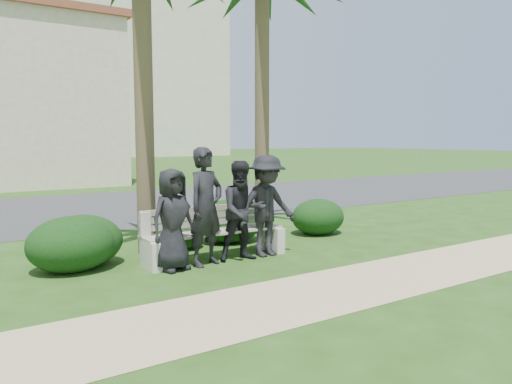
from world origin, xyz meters
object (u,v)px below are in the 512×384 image
Objects in this scene: park_bench at (215,236)px; man_d at (266,206)px; man_a at (173,220)px; man_c at (243,211)px; man_b at (206,207)px.

park_bench is 1.41× the size of man_d.
man_a is at bearing 177.79° from man_d.
man_d reaches higher than man_c.
man_d is at bearing -17.71° from park_bench.
park_bench is 0.65m from man_c.
man_b is at bearing -137.75° from park_bench.
park_bench is at bearing 3.79° from man_a.
park_bench is at bearing 148.12° from man_c.
man_a is 0.90× the size of man_d.
man_a is 1.22m from man_c.
man_b is 1.14× the size of man_c.
man_b is 1.15m from man_d.
man_c is 0.95× the size of man_d.
park_bench is 1.02m from man_d.
man_c is at bearing -15.74° from man_a.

